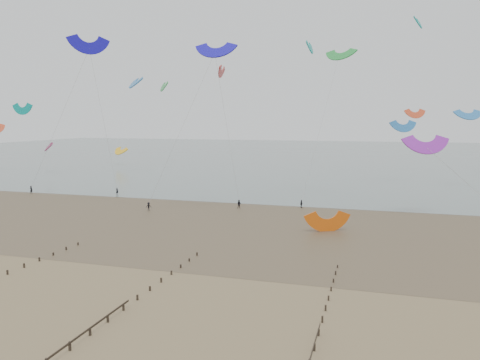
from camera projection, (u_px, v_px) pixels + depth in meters
name	position (u px, v px, depth m)	size (l,w,h in m)	color
ground	(122.00, 283.00, 50.57)	(500.00, 500.00, 0.00)	brown
sea_and_shore	(201.00, 218.00, 84.44)	(500.00, 665.00, 0.03)	#475654
kitesurfer_lead	(31.00, 190.00, 111.87)	(0.68, 0.45, 1.87)	black
kitesurfers	(290.00, 207.00, 89.84)	(80.89, 16.41, 1.72)	black
grounded_kite	(327.00, 231.00, 74.12)	(6.31, 3.30, 4.81)	#DC560D
kites_airborne	(254.00, 104.00, 134.56)	(221.72, 101.45, 42.36)	maroon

